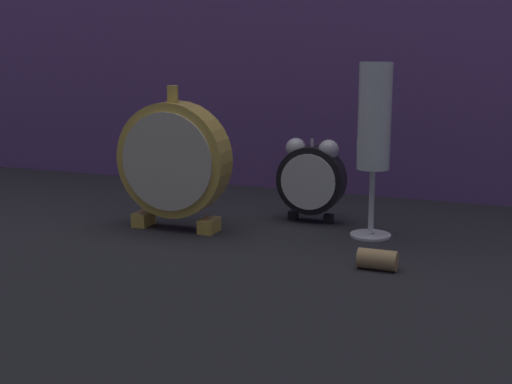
{
  "coord_description": "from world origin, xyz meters",
  "views": [
    {
      "loc": [
        0.33,
        -0.77,
        0.24
      ],
      "look_at": [
        0.0,
        0.08,
        0.05
      ],
      "focal_mm": 50.0,
      "sensor_mm": 36.0,
      "label": 1
    }
  ],
  "objects": [
    {
      "name": "wine_cork",
      "position": [
        0.19,
        -0.04,
        0.01
      ],
      "size": [
        0.04,
        0.02,
        0.02
      ],
      "primitive_type": "cylinder",
      "rotation": [
        0.0,
        1.57,
        0.0
      ],
      "color": "tan",
      "rests_on": "ground_plane"
    },
    {
      "name": "champagne_flute",
      "position": [
        0.15,
        0.08,
        0.14
      ],
      "size": [
        0.05,
        0.05,
        0.22
      ],
      "color": "silver",
      "rests_on": "ground_plane"
    },
    {
      "name": "mantel_clock_silver",
      "position": [
        -0.09,
        0.03,
        0.09
      ],
      "size": [
        0.15,
        0.04,
        0.19
      ],
      "color": "gold",
      "rests_on": "ground_plane"
    },
    {
      "name": "alarm_clock_twin_bell",
      "position": [
        0.06,
        0.13,
        0.06
      ],
      "size": [
        0.09,
        0.03,
        0.11
      ],
      "color": "black",
      "rests_on": "ground_plane"
    },
    {
      "name": "ground_plane",
      "position": [
        0.0,
        0.0,
        0.0
      ],
      "size": [
        4.0,
        4.0,
        0.0
      ],
      "primitive_type": "plane",
      "color": "#232328"
    }
  ]
}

